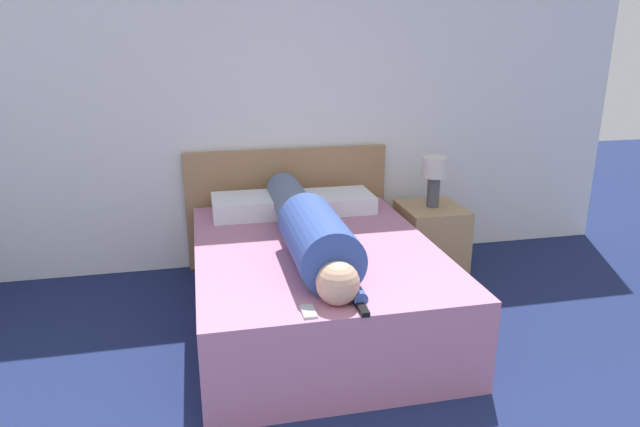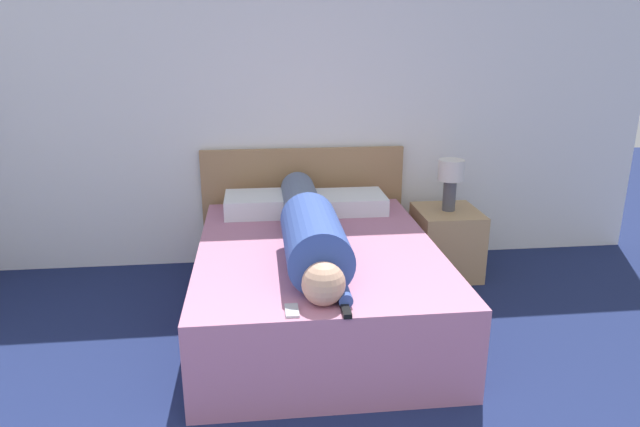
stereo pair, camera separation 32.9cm
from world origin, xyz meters
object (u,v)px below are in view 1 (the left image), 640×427
object	(u,v)px
nightstand	(430,238)
person_lying	(309,228)
pillow_near_headboard	(253,206)
tv_remote	(362,308)
table_lamp	(434,174)
pillow_second	(335,202)
bed	(315,284)
cell_phone	(308,312)

from	to	relation	value
nightstand	person_lying	distance (m)	1.40
pillow_near_headboard	tv_remote	world-z (taller)	pillow_near_headboard
table_lamp	pillow_second	bearing A→B (deg)	176.61
bed	nightstand	xyz separation A→B (m)	(1.05, 0.66, -0.01)
nightstand	pillow_second	size ratio (longest dim) A/B	0.93
pillow_second	bed	bearing A→B (deg)	-112.97
pillow_second	tv_remote	distance (m)	1.61
pillow_near_headboard	pillow_second	xyz separation A→B (m)	(0.60, 0.00, -0.01)
nightstand	table_lamp	size ratio (longest dim) A/B	1.32
tv_remote	person_lying	bearing A→B (deg)	96.58
bed	tv_remote	bearing A→B (deg)	-87.61
cell_phone	tv_remote	bearing A→B (deg)	-6.53
nightstand	table_lamp	xyz separation A→B (m)	(0.00, 0.00, 0.51)
table_lamp	pillow_second	size ratio (longest dim) A/B	0.71
bed	nightstand	world-z (taller)	bed
tv_remote	table_lamp	bearing A→B (deg)	56.70
nightstand	tv_remote	world-z (taller)	tv_remote
table_lamp	cell_phone	distance (m)	1.99
pillow_second	cell_phone	bearing A→B (deg)	-108.08
bed	cell_phone	xyz separation A→B (m)	(-0.21, -0.86, 0.27)
pillow_near_headboard	person_lying	bearing A→B (deg)	-72.30
person_lying	pillow_second	xyz separation A→B (m)	(0.35, 0.79, -0.09)
nightstand	tv_remote	bearing A→B (deg)	-123.30
tv_remote	cell_phone	xyz separation A→B (m)	(-0.25, 0.03, -0.01)
person_lying	pillow_near_headboard	size ratio (longest dim) A/B	3.17
person_lying	tv_remote	bearing A→B (deg)	-83.42
table_lamp	person_lying	distance (m)	1.34
pillow_second	cell_phone	size ratio (longest dim) A/B	4.16
pillow_near_headboard	bed	bearing A→B (deg)	-66.36
bed	table_lamp	xyz separation A→B (m)	(1.05, 0.66, 0.50)
pillow_near_headboard	cell_phone	xyz separation A→B (m)	(0.09, -1.56, -0.06)
person_lying	tv_remote	xyz separation A→B (m)	(0.09, -0.80, -0.14)
table_lamp	pillow_near_headboard	size ratio (longest dim) A/B	0.67
nightstand	pillow_second	distance (m)	0.82
table_lamp	pillow_near_headboard	bearing A→B (deg)	178.11
nightstand	tv_remote	size ratio (longest dim) A/B	3.37
person_lying	pillow_second	bearing A→B (deg)	65.94
bed	pillow_second	bearing A→B (deg)	67.03
pillow_near_headboard	tv_remote	distance (m)	1.63
cell_phone	pillow_second	bearing A→B (deg)	71.92
person_lying	pillow_near_headboard	distance (m)	0.83
table_lamp	tv_remote	distance (m)	1.86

